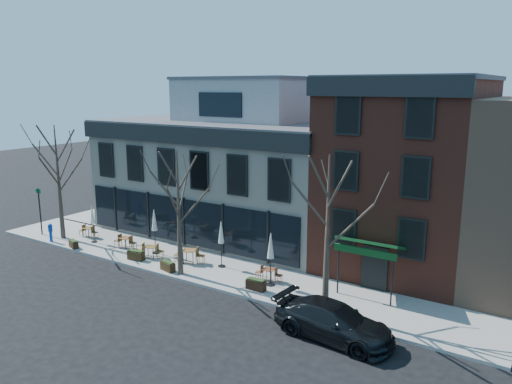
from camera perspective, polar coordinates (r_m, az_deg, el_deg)
The scene contains 24 objects.
ground at distance 33.76m, azimuth -8.05°, elevation -6.42°, with size 120.00×120.00×0.00m, color black.
sidewalk_front at distance 30.21m, azimuth -6.02°, elevation -8.46°, with size 33.50×4.70×0.15m, color gray.
sidewalk_side at distance 45.45m, azimuth -13.86°, elevation -1.74°, with size 4.50×12.00×0.15m, color gray.
corner_building at distance 36.45m, azimuth -2.96°, elevation 2.71°, with size 18.39×10.39×11.10m.
red_brick_building at distance 30.58m, azimuth 16.98°, elevation 2.13°, with size 8.20×11.78×11.18m.
tree_corner at distance 36.81m, azimuth -21.63°, elevation 1.21°, with size 3.93×3.98×7.92m.
tree_mid at distance 27.98m, azimuth -8.82°, elevation -2.23°, with size 3.50×3.55×7.04m.
tree_right at distance 23.11m, azimuth 8.17°, elevation -4.68°, with size 3.72×3.77×7.48m.
sign_pole at distance 38.71m, azimuth -23.48°, elevation -1.73°, with size 0.50×0.10×3.40m.
parked_sedan at distance 22.23m, azimuth 8.84°, elevation -14.40°, with size 2.17×5.33×1.55m, color black.
call_box at distance 36.96m, azimuth -22.43°, elevation -4.23°, with size 0.26×0.26×1.31m.
cafe_set_0 at distance 37.21m, azimuth -18.59°, elevation -4.26°, with size 1.62×0.69×0.84m.
cafe_set_1 at distance 34.00m, azimuth -14.70°, elevation -5.49°, with size 1.72×0.75×0.89m.
cafe_set_2 at distance 31.85m, azimuth -11.96°, elevation -6.55°, with size 1.74×1.09×0.90m.
cafe_set_3 at distance 30.54m, azimuth -7.61°, elevation -7.10°, with size 1.92×1.17×1.00m.
cafe_set_5 at distance 27.65m, azimuth 1.49°, elevation -9.27°, with size 1.60×0.70×0.83m.
umbrella_0 at distance 35.58m, azimuth -18.19°, elevation -2.74°, with size 0.40×0.40×2.50m.
umbrella_1 at distance 32.17m, azimuth -11.55°, elevation -3.44°, with size 0.46×0.46×2.86m.
umbrella_3 at distance 29.27m, azimuth -4.00°, elevation -4.92°, with size 0.44×0.44×2.76m.
umbrella_4 at distance 26.51m, azimuth 1.68°, elevation -6.51°, with size 0.46×0.46×2.89m.
planter_0 at distance 35.21m, azimuth -20.13°, elevation -5.59°, with size 0.98×0.64×0.51m.
planter_1 at distance 31.70m, azimuth -13.55°, elevation -7.03°, with size 1.11×0.58×0.60m.
planter_2 at distance 29.54m, azimuth -10.05°, elevation -8.33°, with size 1.08×0.63×0.57m.
planter_3 at distance 26.53m, azimuth -0.00°, elevation -10.51°, with size 1.07×0.43×0.60m.
Camera 1 is at (21.16, -24.07, 10.61)m, focal length 35.00 mm.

